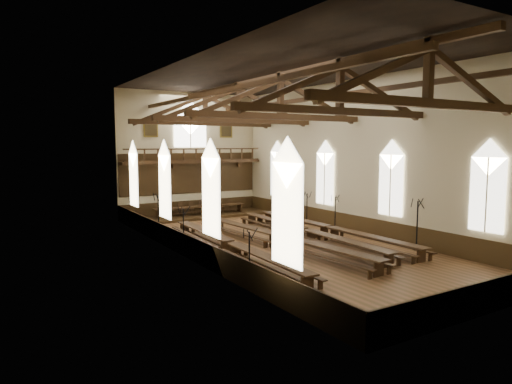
{
  "coord_description": "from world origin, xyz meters",
  "views": [
    {
      "loc": [
        -14.98,
        -21.75,
        5.83
      ],
      "look_at": [
        -0.72,
        1.5,
        2.96
      ],
      "focal_mm": 32.0,
      "sensor_mm": 36.0,
      "label": 1
    }
  ],
  "objects_px": {
    "candelabrum_left_near": "(249,268)",
    "candelabrum_right_mid": "(335,220)",
    "refectory_row_b": "(278,238)",
    "candelabrum_right_near": "(417,234)",
    "candelabrum_right_far": "(307,214)",
    "refectory_row_c": "(306,232)",
    "dais": "(201,216)",
    "candelabrum_left_far": "(159,224)",
    "refectory_row_a": "(231,245)",
    "candelabrum_left_mid": "(184,238)",
    "refectory_row_d": "(329,229)",
    "high_table": "(200,207)"
  },
  "relations": [
    {
      "from": "candelabrum_left_near",
      "to": "candelabrum_right_mid",
      "type": "distance_m",
      "value": 13.29
    },
    {
      "from": "refectory_row_b",
      "to": "candelabrum_right_near",
      "type": "distance_m",
      "value": 7.66
    },
    {
      "from": "candelabrum_right_near",
      "to": "candelabrum_right_far",
      "type": "xyz_separation_m",
      "value": [
        0.0,
        9.83,
        -0.16
      ]
    },
    {
      "from": "refectory_row_c",
      "to": "dais",
      "type": "distance_m",
      "value": 11.68
    },
    {
      "from": "candelabrum_left_far",
      "to": "refectory_row_a",
      "type": "bearing_deg",
      "value": -73.97
    },
    {
      "from": "candelabrum_left_near",
      "to": "refectory_row_a",
      "type": "bearing_deg",
      "value": 70.06
    },
    {
      "from": "refectory_row_a",
      "to": "candelabrum_left_mid",
      "type": "bearing_deg",
      "value": 129.43
    },
    {
      "from": "candelabrum_left_near",
      "to": "candelabrum_right_near",
      "type": "height_order",
      "value": "candelabrum_right_near"
    },
    {
      "from": "refectory_row_a",
      "to": "dais",
      "type": "height_order",
      "value": "refectory_row_a"
    },
    {
      "from": "refectory_row_c",
      "to": "candelabrum_right_mid",
      "type": "height_order",
      "value": "candelabrum_right_mid"
    },
    {
      "from": "refectory_row_d",
      "to": "high_table",
      "type": "xyz_separation_m",
      "value": [
        -3.41,
        11.7,
        0.24
      ]
    },
    {
      "from": "refectory_row_b",
      "to": "candelabrum_right_near",
      "type": "height_order",
      "value": "candelabrum_right_near"
    },
    {
      "from": "refectory_row_d",
      "to": "candelabrum_left_far",
      "type": "distance_m",
      "value": 10.62
    },
    {
      "from": "refectory_row_a",
      "to": "candelabrum_left_mid",
      "type": "relative_size",
      "value": 5.8
    },
    {
      "from": "candelabrum_right_mid",
      "to": "candelabrum_right_far",
      "type": "xyz_separation_m",
      "value": [
        0.0,
        3.09,
        -0.01
      ]
    },
    {
      "from": "candelabrum_right_far",
      "to": "refectory_row_c",
      "type": "bearing_deg",
      "value": -128.58
    },
    {
      "from": "refectory_row_b",
      "to": "dais",
      "type": "height_order",
      "value": "refectory_row_b"
    },
    {
      "from": "dais",
      "to": "candelabrum_left_near",
      "type": "xyz_separation_m",
      "value": [
        -5.69,
        -17.25,
        0.62
      ]
    },
    {
      "from": "refectory_row_a",
      "to": "candelabrum_left_near",
      "type": "xyz_separation_m",
      "value": [
        -1.77,
        -4.87,
        0.18
      ]
    },
    {
      "from": "candelabrum_left_near",
      "to": "dais",
      "type": "bearing_deg",
      "value": 71.75
    },
    {
      "from": "candelabrum_left_near",
      "to": "candelabrum_right_mid",
      "type": "height_order",
      "value": "candelabrum_right_mid"
    },
    {
      "from": "high_table",
      "to": "candelabrum_right_far",
      "type": "xyz_separation_m",
      "value": [
        5.41,
        -6.84,
        -0.08
      ]
    },
    {
      "from": "refectory_row_a",
      "to": "candelabrum_left_far",
      "type": "distance_m",
      "value": 6.41
    },
    {
      "from": "candelabrum_right_mid",
      "to": "dais",
      "type": "bearing_deg",
      "value": 118.58
    },
    {
      "from": "refectory_row_d",
      "to": "candelabrum_right_mid",
      "type": "bearing_deg",
      "value": 41.29
    },
    {
      "from": "refectory_row_b",
      "to": "high_table",
      "type": "bearing_deg",
      "value": 86.12
    },
    {
      "from": "candelabrum_left_mid",
      "to": "candelabrum_right_near",
      "type": "bearing_deg",
      "value": -30.18
    },
    {
      "from": "refectory_row_d",
      "to": "candelabrum_right_far",
      "type": "bearing_deg",
      "value": 67.56
    },
    {
      "from": "dais",
      "to": "candelabrum_right_near",
      "type": "height_order",
      "value": "candelabrum_right_near"
    },
    {
      "from": "refectory_row_b",
      "to": "refectory_row_d",
      "type": "bearing_deg",
      "value": 7.38
    },
    {
      "from": "refectory_row_d",
      "to": "candelabrum_right_far",
      "type": "xyz_separation_m",
      "value": [
        2.0,
        4.85,
        0.16
      ]
    },
    {
      "from": "refectory_row_c",
      "to": "candelabrum_right_mid",
      "type": "relative_size",
      "value": 5.97
    },
    {
      "from": "candelabrum_right_near",
      "to": "refectory_row_d",
      "type": "bearing_deg",
      "value": 111.92
    },
    {
      "from": "candelabrum_left_far",
      "to": "candelabrum_right_far",
      "type": "relative_size",
      "value": 1.2
    },
    {
      "from": "refectory_row_d",
      "to": "candelabrum_left_near",
      "type": "relative_size",
      "value": 6.13
    },
    {
      "from": "refectory_row_d",
      "to": "candelabrum_left_mid",
      "type": "relative_size",
      "value": 5.86
    },
    {
      "from": "high_table",
      "to": "candelabrum_right_near",
      "type": "distance_m",
      "value": 17.53
    },
    {
      "from": "candelabrum_left_near",
      "to": "candelabrum_right_far",
      "type": "height_order",
      "value": "candelabrum_right_far"
    },
    {
      "from": "high_table",
      "to": "candelabrum_right_near",
      "type": "xyz_separation_m",
      "value": [
        5.41,
        -16.68,
        0.08
      ]
    },
    {
      "from": "refectory_row_b",
      "to": "candelabrum_left_near",
      "type": "xyz_separation_m",
      "value": [
        -4.86,
        -5.0,
        0.15
      ]
    },
    {
      "from": "candelabrum_left_mid",
      "to": "refectory_row_c",
      "type": "bearing_deg",
      "value": -10.24
    },
    {
      "from": "dais",
      "to": "candelabrum_left_far",
      "type": "xyz_separation_m",
      "value": [
        -5.69,
        -6.22,
        0.77
      ]
    },
    {
      "from": "refectory_row_d",
      "to": "high_table",
      "type": "bearing_deg",
      "value": 106.25
    },
    {
      "from": "refectory_row_d",
      "to": "high_table",
      "type": "height_order",
      "value": "high_table"
    },
    {
      "from": "refectory_row_a",
      "to": "high_table",
      "type": "bearing_deg",
      "value": 72.43
    },
    {
      "from": "refectory_row_c",
      "to": "refectory_row_d",
      "type": "distance_m",
      "value": 1.76
    },
    {
      "from": "refectory_row_a",
      "to": "candelabrum_left_mid",
      "type": "height_order",
      "value": "candelabrum_left_mid"
    },
    {
      "from": "refectory_row_a",
      "to": "refectory_row_c",
      "type": "bearing_deg",
      "value": 8.39
    },
    {
      "from": "refectory_row_a",
      "to": "candelabrum_right_far",
      "type": "xyz_separation_m",
      "value": [
        9.33,
        5.53,
        0.18
      ]
    },
    {
      "from": "refectory_row_a",
      "to": "refectory_row_b",
      "type": "height_order",
      "value": "refectory_row_b"
    }
  ]
}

